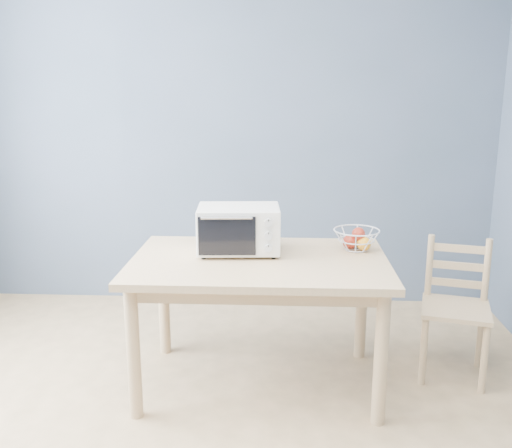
{
  "coord_description": "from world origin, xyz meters",
  "views": [
    {
      "loc": [
        0.42,
        -2.07,
        1.67
      ],
      "look_at": [
        0.26,
        0.97,
        0.93
      ],
      "focal_mm": 40.0,
      "sensor_mm": 36.0,
      "label": 1
    }
  ],
  "objects_px": {
    "toaster_oven": "(235,229)",
    "fruit_basket": "(357,239)",
    "dining_table": "(259,276)",
    "dining_chair": "(455,310)"
  },
  "relations": [
    {
      "from": "toaster_oven",
      "to": "fruit_basket",
      "type": "height_order",
      "value": "toaster_oven"
    },
    {
      "from": "toaster_oven",
      "to": "dining_table",
      "type": "bearing_deg",
      "value": -41.79
    },
    {
      "from": "toaster_oven",
      "to": "dining_chair",
      "type": "relative_size",
      "value": 0.59
    },
    {
      "from": "dining_table",
      "to": "dining_chair",
      "type": "xyz_separation_m",
      "value": [
        1.14,
        0.19,
        -0.25
      ]
    },
    {
      "from": "dining_table",
      "to": "fruit_basket",
      "type": "xyz_separation_m",
      "value": [
        0.55,
        0.2,
        0.17
      ]
    },
    {
      "from": "fruit_basket",
      "to": "dining_chair",
      "type": "distance_m",
      "value": 0.72
    },
    {
      "from": "toaster_oven",
      "to": "dining_chair",
      "type": "height_order",
      "value": "toaster_oven"
    },
    {
      "from": "dining_table",
      "to": "toaster_oven",
      "type": "xyz_separation_m",
      "value": [
        -0.14,
        0.11,
        0.24
      ]
    },
    {
      "from": "dining_table",
      "to": "toaster_oven",
      "type": "distance_m",
      "value": 0.3
    },
    {
      "from": "fruit_basket",
      "to": "dining_chair",
      "type": "relative_size",
      "value": 0.38
    }
  ]
}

